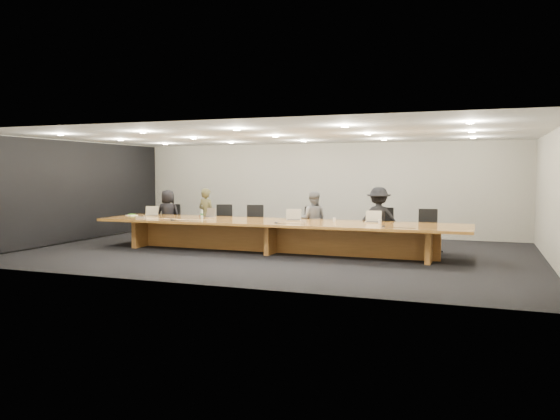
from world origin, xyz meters
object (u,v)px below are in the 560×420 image
Objects in this scene: conference_table at (276,231)px; person_d at (379,219)px; paper_cup_near at (334,220)px; mic_right at (384,226)px; amber_mug at (201,216)px; paper_cup_far at (380,221)px; chair_left at (224,223)px; laptop_e at (373,217)px; chair_mid_right at (310,226)px; person_b at (207,215)px; chair_right at (381,228)px; water_bottle at (202,214)px; chair_far_right at (428,231)px; mic_center at (276,223)px; mic_left at (172,220)px; chair_mid_left at (254,224)px; laptop_b at (208,213)px; chair_far_left at (170,222)px; person_c at (313,219)px; person_a at (168,215)px; laptop_d at (294,215)px; laptop_a at (151,211)px.

conference_table is 5.77× the size of person_d.
paper_cup_near is 0.78× the size of mic_right.
paper_cup_far is (4.55, 0.13, 0.00)m from amber_mug.
person_d is 0.90m from paper_cup_far.
chair_left reaches higher than laptop_e.
laptop_e is at bearing -22.40° from chair_mid_right.
person_b is 4.07× the size of laptop_e.
chair_right is 4.78m from person_b.
chair_left is 4.85× the size of water_bottle.
amber_mug is 4.55m from paper_cup_far.
mic_right is at bearing -35.02° from chair_mid_right.
chair_far_right is 5.60m from water_bottle.
chair_left is 8.73× the size of mic_right.
water_bottle reaches higher than mic_center.
chair_left reaches higher than mic_left.
chair_mid_left is 2.28m from mic_left.
conference_table is 2.10m from laptop_b.
person_c is at bearing -2.06° from chair_far_left.
person_d is 17.47× the size of amber_mug.
chair_right is at bearing 14.97° from amber_mug.
chair_right reaches higher than mic_center.
person_c is at bearing -14.67° from chair_mid_left.
mic_left is 5.15m from mic_right.
mic_right is at bearing -16.56° from chair_far_left.
laptop_b is at bearing 159.10° from mic_center.
person_a is 6.02m from laptop_e.
mic_center is at bearing 162.45° from person_b.
person_d reaches higher than person_c.
water_bottle is 4.72m from mic_right.
person_d is at bearing 172.50° from person_c.
chair_right reaches higher than chair_far_right.
person_c reaches higher than mic_center.
person_d is at bearing 12.94° from amber_mug.
paper_cup_far is (4.92, -0.89, 0.06)m from person_b.
chair_right is 2.23m from laptop_d.
chair_mid_left is 0.72× the size of person_b.
person_d is (-1.18, -0.05, 0.25)m from chair_far_right.
water_bottle is (-2.39, -0.22, -0.04)m from laptop_d.
laptop_e is at bearing 4.66° from water_bottle.
chair_right is at bearing 33.09° from laptop_b.
laptop_d is at bearing -42.09° from chair_left.
paper_cup_far is (3.50, -0.89, 0.26)m from chair_mid_left.
person_b is 4.33× the size of laptop_a.
chair_mid_right is 0.29m from person_c.
chair_far_right is at bearing 172.36° from person_a.
person_c is 4.18× the size of laptop_a.
mic_center is (2.21, -1.78, 0.24)m from chair_left.
paper_cup_far is at bearing 147.54° from person_c.
chair_far_left is 8.62× the size of mic_right.
laptop_b is at bearing -2.07° from person_d.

